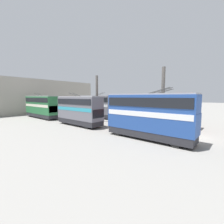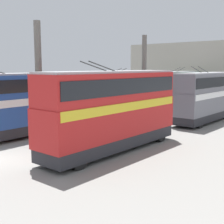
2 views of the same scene
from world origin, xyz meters
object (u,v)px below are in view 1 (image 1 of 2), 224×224
bus_left_far (96,105)px  person_by_left_row (146,121)px  bus_right_far (42,105)px  oil_drum (100,119)px  bus_right_near (148,113)px  bus_right_mid (79,109)px  bus_left_near (156,107)px  person_aisle_midway (111,120)px

bus_left_far → person_by_left_row: size_ratio=5.80×
bus_right_far → oil_drum: size_ratio=12.71×
bus_right_near → bus_right_far: (25.91, 0.00, -0.09)m
bus_right_mid → oil_drum: (0.52, -5.45, -2.31)m
bus_left_near → bus_right_mid: size_ratio=1.27×
bus_right_far → person_by_left_row: bearing=-164.9°
person_aisle_midway → oil_drum: size_ratio=1.78×
bus_left_near → bus_right_far: 24.53m
bus_left_far → person_by_left_row: 14.08m
bus_right_mid → bus_right_far: bus_right_far is taller
person_by_left_row → bus_right_far: bearing=-170.0°
bus_right_near → person_by_left_row: bus_right_near is taller
person_aisle_midway → person_by_left_row: size_ratio=0.96×
bus_right_mid → bus_left_far: bearing=-60.7°
bus_left_far → person_by_left_row: bus_left_far is taller
oil_drum → person_by_left_row: bearing=-176.2°
bus_right_mid → oil_drum: bus_right_mid is taller
bus_left_far → bus_right_near: size_ratio=0.95×
bus_right_mid → person_aisle_midway: bus_right_mid is taller
bus_left_far → bus_left_near: bearing=180.0°
bus_right_near → person_aisle_midway: 9.68m
person_aisle_midway → person_by_left_row: 5.87m
bus_left_near → bus_right_far: bearing=19.9°
bus_left_far → bus_right_near: (-17.10, 8.37, 0.04)m
bus_right_mid → person_by_left_row: (-9.05, -6.10, -1.89)m
bus_left_far → person_by_left_row: bearing=170.6°
bus_left_far → oil_drum: (-4.17, 2.91, -2.41)m
bus_left_near → person_aisle_midway: size_ratio=7.35×
bus_left_far → bus_right_far: (8.81, 8.37, -0.05)m
bus_right_mid → person_aisle_midway: 5.57m
bus_right_far → oil_drum: bus_right_far is taller
person_aisle_midway → bus_left_far: bearing=-71.5°
bus_left_near → bus_right_mid: 12.71m
oil_drum → bus_left_far: bearing=-34.9°
bus_right_near → person_by_left_row: size_ratio=6.08×
bus_right_near → bus_right_mid: (12.41, 0.00, -0.15)m
person_aisle_midway → oil_drum: person_aisle_midway is taller
bus_right_far → oil_drum: 14.28m
bus_right_far → person_aisle_midway: 17.71m
bus_right_near → oil_drum: size_ratio=11.25×
bus_left_far → bus_right_far: bus_left_far is taller
bus_right_far → person_aisle_midway: bus_right_far is taller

